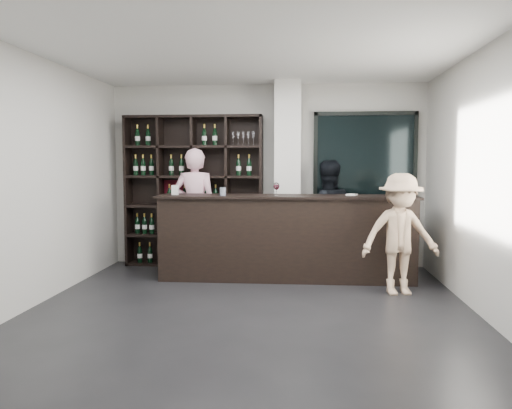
# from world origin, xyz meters

# --- Properties ---
(floor) EXTENTS (5.00, 5.50, 0.01)m
(floor) POSITION_xyz_m (0.00, 0.00, -0.01)
(floor) COLOR black
(floor) RESTS_ON ground
(wine_shelf) EXTENTS (2.20, 0.35, 2.40)m
(wine_shelf) POSITION_xyz_m (-1.15, 2.57, 1.20)
(wine_shelf) COLOR black
(wine_shelf) RESTS_ON floor
(structural_column) EXTENTS (0.40, 0.40, 2.90)m
(structural_column) POSITION_xyz_m (0.35, 2.47, 1.45)
(structural_column) COLOR silver
(structural_column) RESTS_ON floor
(glass_panel) EXTENTS (1.60, 0.08, 2.10)m
(glass_panel) POSITION_xyz_m (1.55, 2.69, 1.40)
(glass_panel) COLOR black
(glass_panel) RESTS_ON floor
(tasting_counter) EXTENTS (3.62, 0.74, 1.20)m
(tasting_counter) POSITION_xyz_m (0.35, 1.75, 0.60)
(tasting_counter) COLOR black
(tasting_counter) RESTS_ON floor
(taster_pink) EXTENTS (0.70, 0.47, 1.88)m
(taster_pink) POSITION_xyz_m (-1.10, 2.40, 0.94)
(taster_pink) COLOR #F4B8C9
(taster_pink) RESTS_ON floor
(taster_black) EXTENTS (0.92, 0.77, 1.69)m
(taster_black) POSITION_xyz_m (0.95, 2.35, 0.85)
(taster_black) COLOR black
(taster_black) RESTS_ON floor
(customer) EXTENTS (1.07, 0.73, 1.52)m
(customer) POSITION_xyz_m (1.80, 1.05, 0.76)
(customer) COLOR tan
(customer) RESTS_ON floor
(wine_glass) EXTENTS (0.09, 0.09, 0.21)m
(wine_glass) POSITION_xyz_m (0.22, 1.64, 1.30)
(wine_glass) COLOR white
(wine_glass) RESTS_ON tasting_counter
(spit_cup) EXTENTS (0.11, 0.11, 0.12)m
(spit_cup) POSITION_xyz_m (-0.53, 1.62, 1.25)
(spit_cup) COLOR silver
(spit_cup) RESTS_ON tasting_counter
(napkin_stack) EXTENTS (0.17, 0.17, 0.02)m
(napkin_stack) POSITION_xyz_m (1.27, 1.82, 1.21)
(napkin_stack) COLOR white
(napkin_stack) RESTS_ON tasting_counter
(card_stand) EXTENTS (0.10, 0.06, 0.14)m
(card_stand) POSITION_xyz_m (-1.24, 1.73, 1.26)
(card_stand) COLOR white
(card_stand) RESTS_ON tasting_counter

